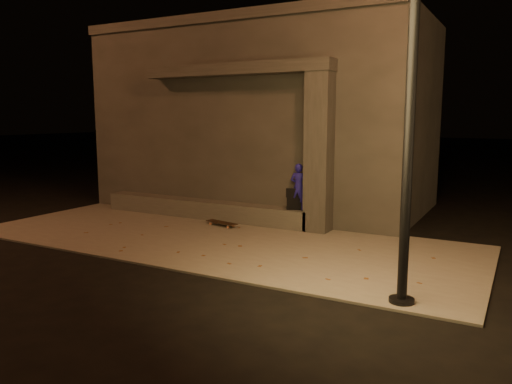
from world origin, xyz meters
The scene contains 10 objects.
ground centered at (0.00, 0.00, 0.00)m, with size 120.00×120.00×0.00m, color black.
sidewalk centered at (0.00, 2.00, 0.02)m, with size 11.00×4.40×0.04m, color slate.
building centered at (-1.00, 6.49, 2.61)m, with size 9.00×5.10×5.22m.
ledge centered at (-1.50, 3.75, 0.27)m, with size 6.00×0.55×0.45m, color #4C4945.
column centered at (1.70, 3.75, 1.84)m, with size 0.55×0.55×3.60m, color #353230.
canopy centered at (-0.50, 3.80, 3.78)m, with size 5.00×0.70×0.28m, color #353230.
skateboarder centered at (1.20, 3.75, 1.03)m, with size 0.40×0.26×1.09m, color #1C1690.
backpack centered at (1.10, 3.75, 0.66)m, with size 0.42×0.36×0.51m.
skateboard centered at (-0.52, 3.10, 0.12)m, with size 0.91×0.42×0.10m.
street_lamp_0 centered at (4.41, 0.11, 3.87)m, with size 0.36×0.36×6.80m.
Camera 1 is at (5.83, -6.84, 2.66)m, focal length 35.00 mm.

